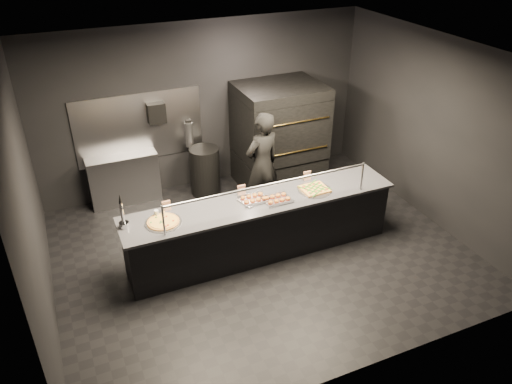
# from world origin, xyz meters

# --- Properties ---
(room) EXTENTS (6.04, 6.00, 3.00)m
(room) POSITION_xyz_m (-0.02, 0.05, 1.50)
(room) COLOR black
(room) RESTS_ON ground
(service_counter) EXTENTS (4.10, 0.78, 1.37)m
(service_counter) POSITION_xyz_m (0.00, -0.00, 0.46)
(service_counter) COLOR black
(service_counter) RESTS_ON ground
(pizza_oven) EXTENTS (1.50, 1.23, 1.91)m
(pizza_oven) POSITION_xyz_m (1.20, 1.90, 0.97)
(pizza_oven) COLOR black
(pizza_oven) RESTS_ON ground
(prep_shelf) EXTENTS (1.20, 0.35, 0.90)m
(prep_shelf) POSITION_xyz_m (-1.60, 2.32, 0.45)
(prep_shelf) COLOR #99999E
(prep_shelf) RESTS_ON ground
(towel_dispenser) EXTENTS (0.30, 0.20, 0.35)m
(towel_dispenser) POSITION_xyz_m (-0.90, 2.39, 1.55)
(towel_dispenser) COLOR black
(towel_dispenser) RESTS_ON room
(fire_extinguisher) EXTENTS (0.14, 0.14, 0.51)m
(fire_extinguisher) POSITION_xyz_m (-0.35, 2.40, 1.06)
(fire_extinguisher) COLOR #B2B2B7
(fire_extinguisher) RESTS_ON room
(beer_tap) EXTENTS (0.13, 0.19, 0.51)m
(beer_tap) POSITION_xyz_m (-1.95, 0.09, 1.07)
(beer_tap) COLOR silver
(beer_tap) RESTS_ON service_counter
(round_pizza) EXTENTS (0.50, 0.50, 0.03)m
(round_pizza) POSITION_xyz_m (-1.45, -0.02, 0.94)
(round_pizza) COLOR silver
(round_pizza) RESTS_ON service_counter
(slider_tray_a) EXTENTS (0.46, 0.39, 0.06)m
(slider_tray_a) POSITION_xyz_m (-0.10, 0.04, 0.94)
(slider_tray_a) COLOR silver
(slider_tray_a) RESTS_ON service_counter
(slider_tray_b) EXTENTS (0.42, 0.33, 0.06)m
(slider_tray_b) POSITION_xyz_m (0.21, -0.10, 0.94)
(slider_tray_b) COLOR silver
(slider_tray_b) RESTS_ON service_counter
(square_pizza) EXTENTS (0.50, 0.50, 0.05)m
(square_pizza) POSITION_xyz_m (0.85, -0.05, 0.94)
(square_pizza) COLOR silver
(square_pizza) RESTS_ON service_counter
(condiment_jar) EXTENTS (0.15, 0.06, 0.10)m
(condiment_jar) POSITION_xyz_m (-1.46, 0.17, 0.97)
(condiment_jar) COLOR silver
(condiment_jar) RESTS_ON service_counter
(tent_cards) EXTENTS (2.35, 0.04, 0.15)m
(tent_cards) POSITION_xyz_m (-0.20, 0.28, 1.00)
(tent_cards) COLOR white
(tent_cards) RESTS_ON service_counter
(trash_bin) EXTENTS (0.53, 0.53, 0.89)m
(trash_bin) POSITION_xyz_m (-0.20, 2.05, 0.44)
(trash_bin) COLOR black
(trash_bin) RESTS_ON ground
(worker) EXTENTS (0.75, 0.60, 1.81)m
(worker) POSITION_xyz_m (0.49, 1.06, 0.91)
(worker) COLOR black
(worker) RESTS_ON ground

